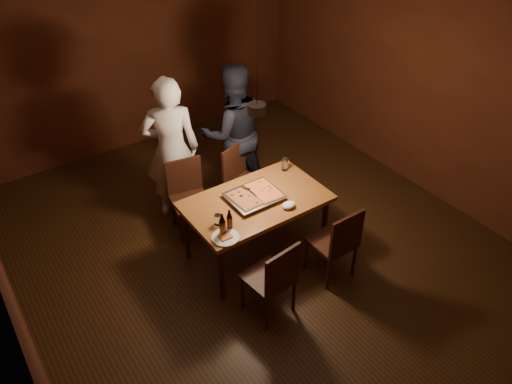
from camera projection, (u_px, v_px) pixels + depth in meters
room_shell at (257, 141)px, 4.96m from camera, size 6.00×6.00×6.00m
dining_table at (256, 205)px, 5.30m from camera, size 1.50×0.90×0.75m
chair_far_left at (188, 190)px, 5.76m from camera, size 0.49×0.49×0.49m
chair_far_right at (241, 174)px, 6.02m from camera, size 0.53×0.53×0.49m
chair_near_left at (275, 275)px, 4.66m from camera, size 0.47×0.47×0.49m
chair_near_right at (338, 238)px, 5.08m from camera, size 0.42×0.42×0.49m
pizza_tray at (254, 197)px, 5.26m from camera, size 0.57×0.47×0.05m
pizza_meat at (244, 199)px, 5.17m from camera, size 0.25×0.38×0.02m
pizza_cheese at (264, 190)px, 5.29m from camera, size 0.27×0.41×0.02m
spatula at (255, 193)px, 5.24m from camera, size 0.16×0.26×0.04m
beer_bottle_a at (222, 224)px, 4.74m from camera, size 0.06×0.06×0.24m
beer_bottle_b at (229, 220)px, 4.81m from camera, size 0.06×0.06×0.22m
water_glass_left at (218, 220)px, 4.90m from camera, size 0.07×0.07×0.11m
water_glass_right at (285, 164)px, 5.67m from camera, size 0.07×0.07×0.15m
plate_slice at (225, 237)px, 4.75m from camera, size 0.27×0.27×0.03m
napkin at (289, 205)px, 5.13m from camera, size 0.15×0.11×0.06m
diner_white at (171, 150)px, 5.78m from camera, size 0.77×0.66×1.80m
diner_dark at (233, 132)px, 6.15m from camera, size 0.99×0.85×1.77m
pendant_lamp at (257, 108)px, 4.75m from camera, size 0.18×0.18×1.10m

